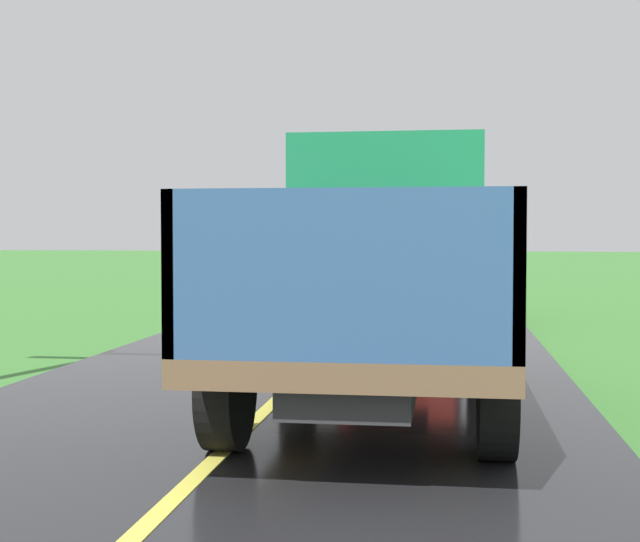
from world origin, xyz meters
The scene contains 2 objects.
banana_truck_near centered at (1.08, 12.52, 1.47)m, with size 2.38×5.82×2.80m.
banana_truck_far centered at (0.86, 23.44, 1.46)m, with size 2.38×5.81×2.80m.
Camera 1 is at (1.74, 3.25, 1.78)m, focal length 49.88 mm.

